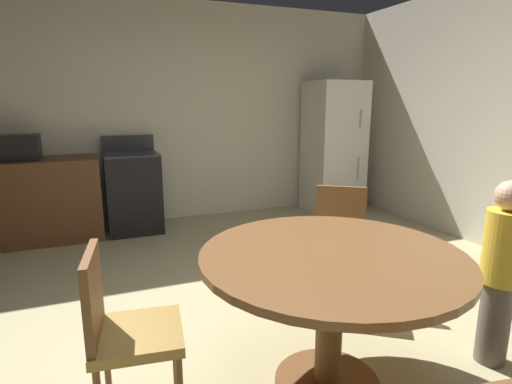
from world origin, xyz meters
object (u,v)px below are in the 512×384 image
at_px(chair_northeast, 339,237).
at_px(refrigerator, 333,147).
at_px(microwave, 16,148).
at_px(dining_table, 331,280).
at_px(oven_range, 133,192).
at_px(chair_west, 122,327).
at_px(person_child, 501,269).

bearing_deg(chair_northeast, refrigerator, -175.51).
height_order(microwave, dining_table, microwave).
bearing_deg(microwave, oven_range, 0.18).
bearing_deg(dining_table, chair_west, 172.88).
bearing_deg(refrigerator, oven_range, 178.85).
relative_size(refrigerator, dining_table, 1.31).
bearing_deg(microwave, refrigerator, -0.76).
relative_size(dining_table, chair_west, 1.55).
xyz_separation_m(refrigerator, dining_table, (-1.98, -3.16, -0.27)).
bearing_deg(microwave, chair_northeast, -44.37).
distance_m(microwave, chair_northeast, 3.43).
xyz_separation_m(oven_range, microwave, (-1.14, -0.00, 0.56)).
relative_size(oven_range, person_child, 1.01).
height_order(oven_range, refrigerator, refrigerator).
height_order(refrigerator, chair_northeast, refrigerator).
xyz_separation_m(dining_table, chair_northeast, (0.59, 0.84, -0.11)).
relative_size(oven_range, microwave, 2.50).
distance_m(dining_table, chair_west, 1.03).
bearing_deg(chair_northeast, microwave, -99.08).
distance_m(microwave, person_child, 4.43).
distance_m(refrigerator, person_child, 3.48).
xyz_separation_m(chair_west, person_child, (2.03, -0.30, 0.08)).
bearing_deg(microwave, person_child, -50.00).
bearing_deg(chair_northeast, dining_table, 0.00).
height_order(oven_range, dining_table, oven_range).
bearing_deg(person_child, refrigerator, -96.63).
bearing_deg(chair_west, refrigerator, 52.43).
distance_m(refrigerator, chair_northeast, 2.72).
height_order(refrigerator, person_child, refrigerator).
height_order(refrigerator, dining_table, refrigerator).
bearing_deg(chair_west, dining_table, 0.00).
xyz_separation_m(microwave, dining_table, (1.83, -3.21, -0.42)).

